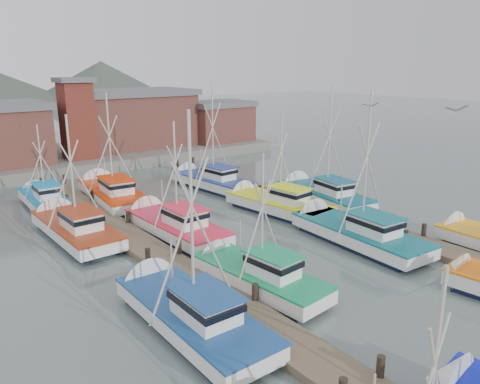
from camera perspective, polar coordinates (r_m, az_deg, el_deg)
ground at (r=27.70m, az=8.94°, el=-8.43°), size 260.00×260.00×0.00m
dock_left at (r=26.60m, az=-8.23°, el=-8.93°), size 2.30×46.00×1.50m
dock_right at (r=35.04m, az=12.15°, el=-3.09°), size 2.30×46.00×1.50m
quay at (r=58.35m, az=-18.23°, el=4.20°), size 44.00×16.00×1.20m
shed_center at (r=59.95m, az=-13.11°, el=8.81°), size 14.84×9.54×6.90m
shed_right at (r=62.86m, az=-2.65°, el=8.68°), size 8.48×6.36×5.20m
lookout_tower at (r=53.26m, az=-19.25°, el=8.52°), size 3.60×3.60×8.50m
boat_4 at (r=24.30m, az=1.53°, el=-10.00°), size 3.38×8.57×7.72m
boat_5 at (r=30.97m, az=13.50°, el=-4.71°), size 4.25×10.19×10.58m
boat_6 at (r=21.17m, az=-6.69°, el=-14.14°), size 4.21×9.64×10.29m
boat_8 at (r=31.80m, az=-8.36°, el=-3.92°), size 3.49×9.64×8.50m
boat_9 at (r=36.28m, az=4.02°, el=-1.36°), size 3.96×9.62×8.43m
boat_10 at (r=32.82m, az=-19.71°, el=-4.06°), size 3.77×9.76×9.00m
boat_11 at (r=39.39m, az=9.81°, el=-0.20°), size 4.34×9.95×10.37m
boat_12 at (r=40.73m, az=-15.52°, el=-0.03°), size 4.05×10.51×9.89m
boat_13 at (r=43.43m, az=-3.88°, el=1.45°), size 4.18×9.57×10.57m
boat_14 at (r=40.36m, az=-22.84°, el=-0.84°), size 3.05×8.22×7.32m
gull_near at (r=20.52m, az=24.94°, el=9.12°), size 1.54×0.61×0.24m
gull_far at (r=28.30m, az=15.64°, el=10.16°), size 1.55×0.62×0.24m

